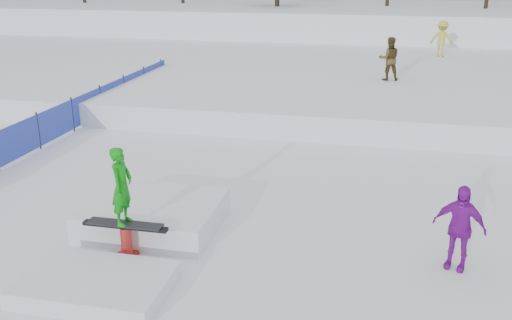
% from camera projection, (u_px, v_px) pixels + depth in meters
% --- Properties ---
extents(ground, '(120.00, 120.00, 0.00)m').
position_uv_depth(ground, '(208.00, 246.00, 10.84)').
color(ground, white).
extents(snow_berm, '(60.00, 14.00, 2.40)m').
position_uv_depth(snow_berm, '(340.00, 24.00, 38.10)').
color(snow_berm, white).
rests_on(snow_berm, ground).
extents(snow_midrise, '(50.00, 18.00, 0.80)m').
position_uv_depth(snow_midrise, '(313.00, 74.00, 25.46)').
color(snow_midrise, white).
rests_on(snow_midrise, ground).
extents(safety_fence, '(0.05, 16.00, 1.10)m').
position_uv_depth(safety_fence, '(73.00, 114.00, 18.08)').
color(safety_fence, '#2E42B7').
rests_on(safety_fence, ground).
extents(walker_olive, '(0.90, 0.76, 1.65)m').
position_uv_depth(walker_olive, '(389.00, 59.00, 21.79)').
color(walker_olive, '#4A3919').
rests_on(walker_olive, snow_midrise).
extents(walker_ygreen, '(1.23, 0.91, 1.70)m').
position_uv_depth(walker_ygreen, '(442.00, 39.00, 27.25)').
color(walker_ygreen, gold).
rests_on(walker_ygreen, snow_midrise).
extents(spectator_purple, '(0.99, 0.66, 1.56)m').
position_uv_depth(spectator_purple, '(459.00, 227.00, 9.85)').
color(spectator_purple, purple).
rests_on(spectator_purple, ground).
extents(jib_rail_feature, '(2.60, 4.40, 2.11)m').
position_uv_depth(jib_rail_feature, '(139.00, 229.00, 10.87)').
color(jib_rail_feature, white).
rests_on(jib_rail_feature, ground).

